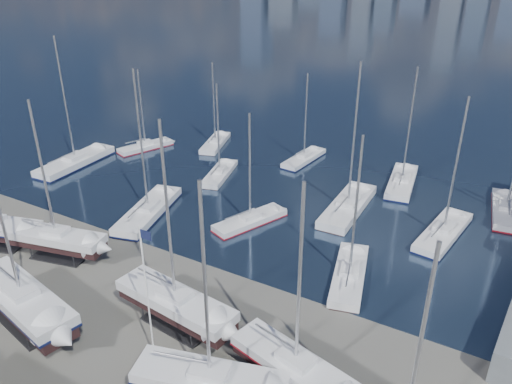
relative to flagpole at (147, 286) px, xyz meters
The scene contains 20 objects.
ground 7.89m from the flagpole, 160.32° to the left, with size 1400.00×1400.00×0.00m, color #605E59.
water 311.71m from the flagpole, 90.83° to the left, with size 1400.00×600.00×0.40m, color #1B2640.
sailboat_cradle_2 18.02m from the flagpole, 161.27° to the left, with size 9.94×4.74×15.67m.
sailboat_cradle_3 12.13m from the flagpole, 168.55° to the right, with size 12.24×5.64×18.87m.
sailboat_cradle_4 5.46m from the flagpole, 100.54° to the left, with size 10.76×4.09×17.06m.
sailboat_cradle_5 7.58m from the flagpole, 14.55° to the right, with size 10.46×5.39×16.26m.
sailboat_cradle_6 11.39m from the flagpole, 11.57° to the left, with size 10.03×4.97×15.65m.
sailboat_moored_0 40.51m from the flagpole, 145.66° to the left, with size 3.98×12.33×18.22m.
sailboat_moored_1 43.70m from the flagpole, 131.86° to the left, with size 5.11×8.63×12.47m.
sailboat_moored_2 44.21m from the flagpole, 118.07° to the left, with size 4.91×9.05×13.16m.
sailboat_moored_3 22.95m from the flagpole, 131.84° to the left, with size 5.94×11.93×17.18m.
sailboat_moored_4 32.92m from the flagpole, 114.99° to the left, with size 4.52×8.88×12.92m.
sailboat_moored_5 40.61m from the flagpole, 98.97° to the left, with size 3.27×8.89×13.00m.
sailboat_moored_6 21.64m from the flagpole, 100.59° to the left, with size 5.52×9.02×13.06m.
sailboat_moored_7 29.52m from the flagpole, 81.35° to the left, with size 3.59×11.81×17.71m.
sailboat_moored_8 39.67m from the flagpole, 78.38° to the left, with size 4.35×10.80×15.69m.
sailboat_moored_9 19.45m from the flagpole, 60.54° to the left, with size 4.91×9.93×14.44m.
sailboat_moored_10 32.39m from the flagpole, 61.92° to the left, with size 4.35×10.73×15.58m.
sailboat_moored_11 42.27m from the flagpole, 61.29° to the left, with size 3.96×10.14×14.76m.
flagpole is the anchor object (origin of this frame).
Camera 1 is at (24.73, -32.04, 26.92)m, focal length 35.00 mm.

